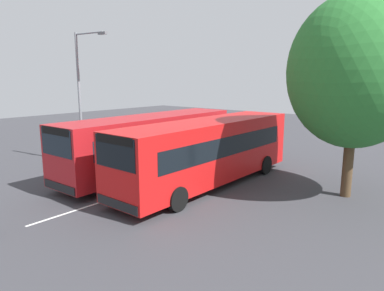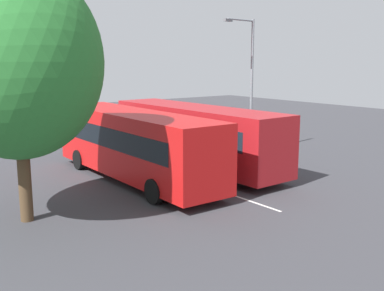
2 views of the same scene
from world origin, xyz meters
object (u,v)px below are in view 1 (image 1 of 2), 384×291
object	(u,v)px
street_lamp	(82,90)
depot_tree	(356,72)
bus_far_left	(151,142)
bus_center_left	(208,150)

from	to	relation	value
street_lamp	depot_tree	xyz separation A→B (m)	(-3.89, 14.21, 0.95)
bus_far_left	depot_tree	xyz separation A→B (m)	(-2.84, 9.48, 3.69)
bus_far_left	bus_center_left	size ratio (longest dim) A/B	1.01
street_lamp	depot_tree	size ratio (longest dim) A/B	0.90
bus_far_left	street_lamp	size ratio (longest dim) A/B	1.45
depot_tree	bus_center_left	bearing A→B (deg)	-65.89
bus_center_left	street_lamp	bearing A→B (deg)	-81.09
bus_center_left	depot_tree	world-z (taller)	depot_tree
bus_center_left	depot_tree	xyz separation A→B (m)	(-2.58, 5.75, 3.69)
bus_center_left	street_lamp	distance (m)	8.99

